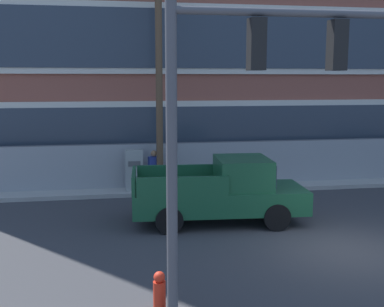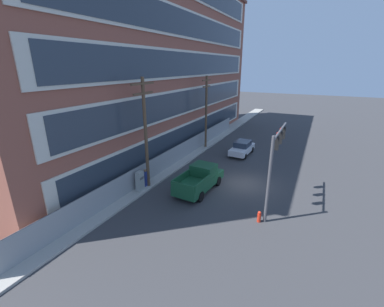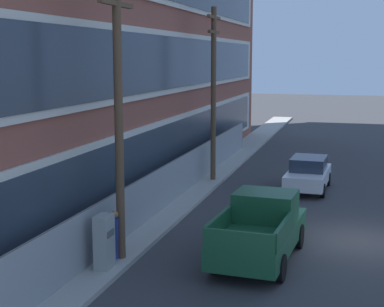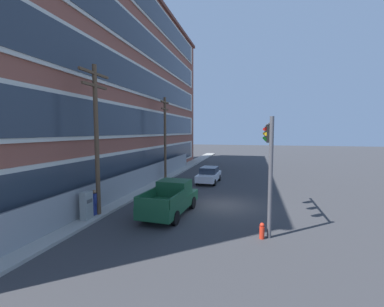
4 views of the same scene
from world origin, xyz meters
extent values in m
plane|color=#38383A|center=(0.00, 0.00, 0.00)|extent=(160.00, 160.00, 0.00)
cube|color=#9E9B93|center=(0.00, 7.58, 0.08)|extent=(80.00, 1.89, 0.16)
cube|color=beige|center=(6.39, 8.46, 2.13)|extent=(37.19, 0.10, 2.78)
cube|color=#2D3844|center=(6.39, 8.40, 2.13)|extent=(35.57, 0.06, 2.32)
cube|color=beige|center=(6.39, 8.46, 5.99)|extent=(37.19, 0.10, 2.78)
cube|color=#2D3844|center=(6.39, 8.40, 5.99)|extent=(35.57, 0.06, 2.32)
cube|color=gray|center=(1.39, 7.70, 0.94)|extent=(34.44, 0.04, 1.88)
cylinder|color=#4C4C51|center=(18.61, 7.70, 0.94)|extent=(0.06, 0.06, 1.88)
cylinder|color=#4C4C51|center=(1.39, 7.70, 1.88)|extent=(34.44, 0.05, 0.05)
cube|color=#194C2D|center=(-2.80, 3.00, 0.75)|extent=(5.37, 2.40, 0.70)
cube|color=#194C2D|center=(-2.07, 2.95, 1.56)|extent=(1.70, 2.00, 0.91)
cube|color=#283342|center=(-1.26, 2.89, 1.56)|extent=(0.17, 1.69, 0.68)
cube|color=#194C2D|center=(-3.92, 4.04, 1.38)|extent=(2.63, 0.29, 0.56)
cube|color=#194C2D|center=(-4.04, 2.11, 1.38)|extent=(2.63, 0.29, 0.56)
cube|color=#194C2D|center=(-5.38, 3.17, 1.38)|extent=(0.23, 1.98, 0.56)
cylinder|color=black|center=(-1.17, 3.84, 0.40)|extent=(0.82, 0.31, 0.80)
cylinder|color=black|center=(-1.29, 1.94, 0.40)|extent=(0.82, 0.31, 0.80)
cylinder|color=black|center=(-4.31, 4.05, 0.40)|extent=(0.82, 0.31, 0.80)
cylinder|color=black|center=(-4.44, 2.15, 0.40)|extent=(0.82, 0.31, 0.80)
cube|color=white|center=(-0.12, 3.54, 0.85)|extent=(0.08, 0.24, 0.16)
cube|color=white|center=(-0.21, 2.10, 0.85)|extent=(0.08, 0.24, 0.16)
cube|color=silver|center=(7.46, 2.37, 0.64)|extent=(4.35, 1.95, 0.64)
cube|color=#283342|center=(7.63, 2.37, 1.26)|extent=(2.21, 1.65, 0.60)
cylinder|color=black|center=(6.10, 1.60, 0.32)|extent=(0.65, 0.23, 0.64)
cylinder|color=black|center=(6.17, 3.25, 0.32)|extent=(0.65, 0.23, 0.64)
cylinder|color=black|center=(8.75, 1.49, 0.32)|extent=(0.65, 0.23, 0.64)
cylinder|color=black|center=(8.82, 3.15, 0.32)|extent=(0.65, 0.23, 0.64)
cylinder|color=brown|center=(-4.20, 7.05, 4.48)|extent=(0.26, 0.26, 8.97)
cube|color=brown|center=(-4.20, 7.05, 7.77)|extent=(2.30, 0.14, 0.14)
cylinder|color=brown|center=(7.91, 7.12, 4.32)|extent=(0.26, 0.26, 8.64)
cube|color=brown|center=(7.91, 7.12, 8.14)|extent=(2.21, 0.14, 0.14)
cube|color=brown|center=(7.91, 7.12, 7.44)|extent=(1.88, 0.14, 0.14)
cube|color=#939993|center=(-5.18, 7.17, 0.88)|extent=(0.66, 0.41, 1.75)
cube|color=#515151|center=(-5.18, 6.95, 1.23)|extent=(0.46, 0.02, 0.20)
cylinder|color=navy|center=(-4.51, 7.16, 0.42)|extent=(0.14, 0.14, 0.85)
cylinder|color=navy|center=(-4.33, 7.16, 0.42)|extent=(0.14, 0.14, 0.85)
cube|color=navy|center=(-4.42, 7.16, 1.15)|extent=(0.46, 0.36, 0.60)
sphere|color=#8C6647|center=(-4.42, 7.16, 1.57)|extent=(0.24, 0.24, 0.24)
camera|label=1|loc=(-6.00, -11.07, 4.38)|focal=45.00mm
camera|label=2|loc=(-20.12, -4.95, 9.76)|focal=24.00mm
camera|label=3|loc=(-20.28, 0.25, 6.26)|focal=55.00mm
camera|label=4|loc=(-17.54, -1.99, 5.15)|focal=24.00mm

